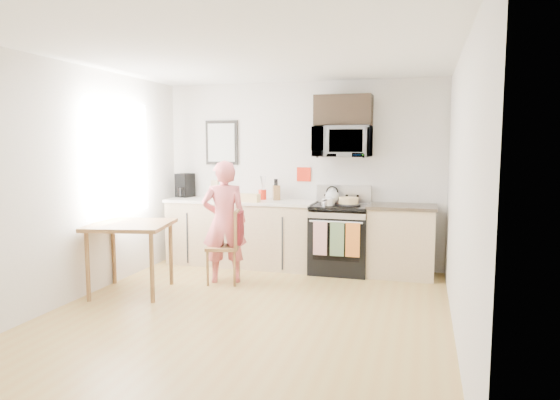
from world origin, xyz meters
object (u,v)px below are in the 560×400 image
(microwave, at_px, (343,142))
(dining_table, at_px, (131,231))
(cake, at_px, (349,201))
(chair, at_px, (234,236))
(range, at_px, (340,240))
(person, at_px, (224,222))

(microwave, relative_size, dining_table, 0.84)
(microwave, bearing_deg, cake, -55.16)
(microwave, height_order, chair, microwave)
(range, height_order, chair, range)
(person, bearing_deg, cake, -172.38)
(range, distance_m, person, 1.61)
(range, height_order, person, person)
(chair, height_order, cake, cake)
(range, distance_m, microwave, 1.33)
(microwave, relative_size, cake, 2.42)
(chair, bearing_deg, dining_table, -156.45)
(person, height_order, chair, person)
(chair, xyz_separation_m, cake, (1.30, 0.83, 0.38))
(range, relative_size, microwave, 1.53)
(microwave, relative_size, chair, 0.82)
(range, bearing_deg, cake, -28.71)
(person, relative_size, chair, 1.65)
(chair, bearing_deg, range, 25.13)
(dining_table, bearing_deg, range, 36.41)
(dining_table, relative_size, chair, 0.98)
(range, height_order, cake, range)
(person, distance_m, dining_table, 1.13)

